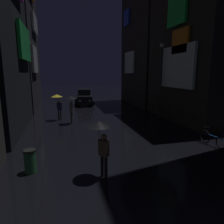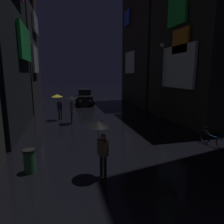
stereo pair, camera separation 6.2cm
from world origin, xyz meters
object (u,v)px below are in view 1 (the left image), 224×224
Objects in this scene: pedestrian_midstreet_centre_black at (71,102)px; car_distant at (84,97)px; bicycle_parked_at_storefront at (213,139)px; pedestrian_foreground_right_yellow at (58,100)px; pedestrian_far_right_black at (101,134)px; streetlamp_right_far at (161,73)px; trash_bin at (30,161)px.

pedestrian_midstreet_centre_black is 0.50× the size of car_distant.
bicycle_parked_at_storefront is 16.59m from car_distant.
pedestrian_midstreet_centre_black is 1.00× the size of pedestrian_foreground_right_yellow.
pedestrian_foreground_right_yellow reaches higher than bicycle_parked_at_storefront.
car_distant is (2.00, 9.07, -0.74)m from pedestrian_midstreet_centre_black.
pedestrian_far_right_black is 6.67m from bicycle_parked_at_storefront.
streetlamp_right_far reaches higher than trash_bin.
pedestrian_foreground_right_yellow reaches higher than trash_bin.
pedestrian_far_right_black is at bearing -94.69° from car_distant.
pedestrian_foreground_right_yellow is 2.28× the size of trash_bin.
car_distant is 10.87m from streetlamp_right_far.
car_distant is 16.97m from trash_bin.
bicycle_parked_at_storefront is 0.43× the size of car_distant.
pedestrian_foreground_right_yellow and pedestrian_far_right_black have the same top height.
streetlamp_right_far is (5.30, -9.04, 2.88)m from car_distant.
trash_bin is at bearing -103.63° from car_distant.
pedestrian_far_right_black is 2.28× the size of trash_bin.
pedestrian_foreground_right_yellow reaches higher than car_distant.
bicycle_parked_at_storefront is (6.34, 1.64, -1.28)m from pedestrian_far_right_black.
car_distant reaches higher than bicycle_parked_at_storefront.
bicycle_parked_at_storefront is at bearing 14.52° from pedestrian_far_right_black.
streetlamp_right_far is 12.37m from trash_bin.
streetlamp_right_far is at bearing 86.64° from bicycle_parked_at_storefront.
pedestrian_far_right_black is (0.57, -8.41, 0.00)m from pedestrian_midstreet_centre_black.
pedestrian_midstreet_centre_black is at bearing 135.59° from bicycle_parked_at_storefront.
bicycle_parked_at_storefront is 1.95× the size of trash_bin.
pedestrian_far_right_black reaches higher than car_distant.
pedestrian_far_right_black is at bearing -86.15° from pedestrian_midstreet_centre_black.
pedestrian_far_right_black is at bearing -165.48° from bicycle_parked_at_storefront.
pedestrian_far_right_black reaches higher than bicycle_parked_at_storefront.
bicycle_parked_at_storefront is at bearing -93.36° from streetlamp_right_far.
trash_bin is (-8.90, -0.65, 0.08)m from bicycle_parked_at_storefront.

